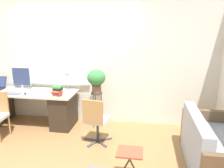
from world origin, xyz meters
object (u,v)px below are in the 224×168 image
at_px(mouse, 25,94).
at_px(plant_stand, 97,98).
at_px(desk_lamp, 67,77).
at_px(potted_plant, 96,79).
at_px(keyboard, 13,94).
at_px(couch_loveseat, 212,150).
at_px(book_stack, 57,91).
at_px(folding_stool, 130,155).
at_px(monitor, 22,78).
at_px(office_chair_swivel, 96,119).

relative_size(mouse, plant_stand, 0.09).
distance_m(desk_lamp, potted_plant, 0.64).
bearing_deg(keyboard, couch_loveseat, -13.03).
bearing_deg(mouse, desk_lamp, 25.42).
xyz_separation_m(book_stack, potted_plant, (0.70, 0.31, 0.20)).
relative_size(book_stack, couch_loveseat, 0.15).
relative_size(book_stack, folding_stool, 0.48).
xyz_separation_m(monitor, book_stack, (0.96, -0.39, -0.15)).
bearing_deg(potted_plant, book_stack, -156.10).
distance_m(plant_stand, folding_stool, 1.82).
xyz_separation_m(desk_lamp, folding_stool, (1.44, -1.69, -0.61)).
xyz_separation_m(monitor, plant_stand, (1.67, -0.07, -0.35)).
height_order(keyboard, mouse, mouse).
bearing_deg(folding_stool, mouse, 148.90).
relative_size(couch_loveseat, plant_stand, 2.02).
bearing_deg(desk_lamp, mouse, -154.58).
relative_size(desk_lamp, office_chair_swivel, 0.49).
bearing_deg(desk_lamp, keyboard, -160.12).
bearing_deg(monitor, book_stack, -21.80).
relative_size(monitor, keyboard, 1.43).
distance_m(monitor, keyboard, 0.45).
relative_size(couch_loveseat, potted_plant, 3.13).
relative_size(plant_stand, folding_stool, 1.58).
relative_size(keyboard, mouse, 4.76).
bearing_deg(plant_stand, folding_stool, -63.58).
height_order(couch_loveseat, potted_plant, potted_plant).
relative_size(potted_plant, folding_stool, 1.02).
xyz_separation_m(office_chair_swivel, folding_stool, (0.66, -0.93, -0.05)).
height_order(desk_lamp, book_stack, desk_lamp).
bearing_deg(book_stack, monitor, 158.20).
bearing_deg(plant_stand, office_chair_swivel, -78.34).
distance_m(keyboard, potted_plant, 1.71).
distance_m(book_stack, office_chair_swivel, 1.00).
relative_size(monitor, office_chair_swivel, 0.55).
xyz_separation_m(monitor, keyboard, (0.01, -0.38, -0.24)).
bearing_deg(keyboard, mouse, 2.25).
height_order(office_chair_swivel, couch_loveseat, office_chair_swivel).
height_order(keyboard, office_chair_swivel, office_chair_swivel).
xyz_separation_m(keyboard, office_chair_swivel, (1.80, -0.39, -0.27)).
xyz_separation_m(couch_loveseat, potted_plant, (-1.96, 1.14, 0.73)).
bearing_deg(office_chair_swivel, keyboard, -2.65).
height_order(office_chair_swivel, potted_plant, potted_plant).
distance_m(keyboard, book_stack, 0.96).
height_order(monitor, potted_plant, potted_plant).
bearing_deg(office_chair_swivel, mouse, -5.04).
bearing_deg(desk_lamp, plant_stand, -5.79).
height_order(book_stack, couch_loveseat, book_stack).
distance_m(couch_loveseat, folding_stool, 1.25).
xyz_separation_m(desk_lamp, plant_stand, (0.64, -0.06, -0.39)).
relative_size(monitor, potted_plant, 1.00).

